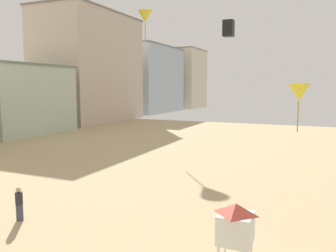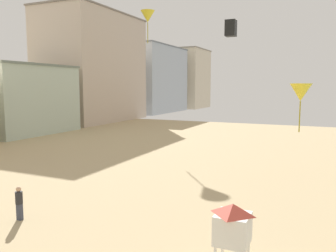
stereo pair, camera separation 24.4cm
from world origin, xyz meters
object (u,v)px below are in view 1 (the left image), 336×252
(kite_yellow_delta_2, at_px, (145,17))
(lifeguard_stand, at_px, (236,224))
(kite_yellow_delta, at_px, (299,92))
(kite_black_box, at_px, (228,28))
(kite_flyer, at_px, (19,202))

(kite_yellow_delta_2, bearing_deg, lifeguard_stand, -57.14)
(kite_yellow_delta_2, bearing_deg, kite_yellow_delta, -30.31)
(kite_black_box, height_order, kite_yellow_delta, kite_black_box)
(kite_black_box, xyz_separation_m, kite_yellow_delta, (7.54, -8.63, -6.44))
(kite_flyer, distance_m, lifeguard_stand, 10.55)
(kite_flyer, distance_m, kite_yellow_delta_2, 30.59)
(kite_flyer, relative_size, kite_yellow_delta, 0.45)
(kite_flyer, bearing_deg, kite_yellow_delta, 142.80)
(kite_yellow_delta, bearing_deg, kite_flyer, -126.39)
(kite_flyer, height_order, kite_yellow_delta, kite_yellow_delta)
(lifeguard_stand, xyz_separation_m, kite_yellow_delta_2, (-17.42, 26.97, 13.02))
(kite_yellow_delta, bearing_deg, kite_black_box, 131.16)
(lifeguard_stand, height_order, kite_yellow_delta, kite_yellow_delta)
(lifeguard_stand, xyz_separation_m, kite_black_box, (-6.55, 24.83, 10.56))
(kite_flyer, bearing_deg, lifeguard_stand, 85.74)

